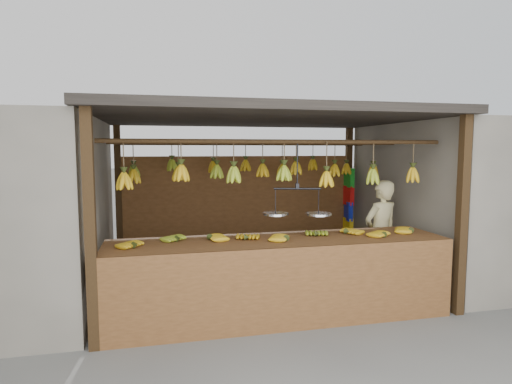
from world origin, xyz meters
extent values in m
plane|color=#5B5B57|center=(0.00, 0.00, 0.00)|extent=(80.00, 80.00, 0.00)
cube|color=black|center=(-2.00, -1.50, 1.15)|extent=(0.10, 0.10, 2.30)
cube|color=black|center=(2.00, -1.50, 1.15)|extent=(0.10, 0.10, 2.30)
cube|color=black|center=(-2.00, 1.50, 1.15)|extent=(0.10, 0.10, 2.30)
cube|color=black|center=(2.00, 1.50, 1.15)|extent=(0.10, 0.10, 2.30)
cube|color=black|center=(0.00, 0.00, 2.35)|extent=(4.30, 3.30, 0.10)
cylinder|color=black|center=(0.00, -1.00, 2.00)|extent=(4.00, 0.05, 0.05)
cylinder|color=black|center=(0.00, 0.00, 2.00)|extent=(4.00, 0.05, 0.05)
cylinder|color=black|center=(0.00, 1.00, 2.00)|extent=(4.00, 0.05, 0.05)
cube|color=brown|center=(0.00, 1.50, 0.90)|extent=(4.00, 0.06, 1.80)
cube|color=slate|center=(3.60, 0.00, 1.15)|extent=(3.00, 3.00, 2.30)
cube|color=brown|center=(-0.05, -1.10, 0.86)|extent=(3.84, 0.85, 0.08)
cube|color=brown|center=(-0.05, -1.53, 0.45)|extent=(3.84, 0.04, 0.90)
cube|color=black|center=(-1.87, -1.48, 0.41)|extent=(0.07, 0.07, 0.82)
cube|color=black|center=(1.76, -1.48, 0.41)|extent=(0.07, 0.07, 0.82)
cube|color=black|center=(-1.87, -0.72, 0.41)|extent=(0.07, 0.07, 0.82)
cube|color=black|center=(1.76, -0.72, 0.41)|extent=(0.07, 0.07, 0.82)
ellipsoid|color=gold|center=(-1.61, -1.20, 0.93)|extent=(0.30, 0.30, 0.06)
ellipsoid|color=#92A523|center=(-1.17, -0.99, 0.93)|extent=(0.29, 0.30, 0.06)
ellipsoid|color=gold|center=(-0.82, -1.01, 0.93)|extent=(0.27, 0.22, 0.06)
ellipsoid|color=gold|center=(-0.42, -1.10, 0.93)|extent=(0.24, 0.28, 0.06)
ellipsoid|color=gold|center=(0.01, -1.21, 0.93)|extent=(0.30, 0.27, 0.06)
ellipsoid|color=#92A523|center=(0.41, -1.07, 0.93)|extent=(0.24, 0.28, 0.06)
ellipsoid|color=gold|center=(0.81, -1.03, 0.93)|extent=(0.30, 0.27, 0.06)
ellipsoid|color=gold|center=(1.17, -1.28, 0.93)|extent=(0.28, 0.30, 0.06)
ellipsoid|color=gold|center=(1.60, -1.12, 0.93)|extent=(0.30, 0.28, 0.06)
ellipsoid|color=gold|center=(-1.72, -0.98, 1.58)|extent=(0.16, 0.16, 0.28)
ellipsoid|color=gold|center=(-1.12, -0.97, 1.66)|extent=(0.16, 0.16, 0.28)
ellipsoid|color=#92A523|center=(-0.55, -0.97, 1.63)|extent=(0.16, 0.16, 0.28)
ellipsoid|color=#92A523|center=(0.04, -0.96, 1.64)|extent=(0.16, 0.16, 0.28)
ellipsoid|color=gold|center=(0.53, -1.05, 1.57)|extent=(0.16, 0.16, 0.28)
ellipsoid|color=#92A523|center=(1.14, -1.01, 1.59)|extent=(0.16, 0.16, 0.28)
ellipsoid|color=gold|center=(1.67, -1.01, 1.60)|extent=(0.16, 0.16, 0.28)
ellipsoid|color=gold|center=(-1.68, 0.04, 1.57)|extent=(0.16, 0.16, 0.28)
ellipsoid|color=gold|center=(-1.11, 0.00, 1.60)|extent=(0.16, 0.16, 0.28)
ellipsoid|color=#92A523|center=(-0.61, -0.05, 1.62)|extent=(0.16, 0.16, 0.28)
ellipsoid|color=gold|center=(0.01, -0.04, 1.63)|extent=(0.16, 0.16, 0.28)
ellipsoid|color=gold|center=(0.52, 0.04, 1.65)|extent=(0.16, 0.16, 0.28)
ellipsoid|color=gold|center=(1.10, 0.05, 1.61)|extent=(0.16, 0.16, 0.28)
ellipsoid|color=gold|center=(1.67, -0.02, 1.60)|extent=(0.16, 0.16, 0.28)
ellipsoid|color=#92A523|center=(-1.73, 1.03, 1.59)|extent=(0.16, 0.16, 0.28)
ellipsoid|color=#92A523|center=(-1.16, 1.01, 1.67)|extent=(0.16, 0.16, 0.28)
ellipsoid|color=gold|center=(-0.52, 1.04, 1.64)|extent=(0.16, 0.16, 0.28)
ellipsoid|color=gold|center=(-0.02, 0.95, 1.66)|extent=(0.16, 0.16, 0.28)
ellipsoid|color=gold|center=(0.60, 1.01, 1.59)|extent=(0.16, 0.16, 0.28)
ellipsoid|color=gold|center=(1.12, 0.99, 1.66)|extent=(0.16, 0.16, 0.28)
ellipsoid|color=gold|center=(1.71, 0.98, 1.59)|extent=(0.16, 0.16, 0.28)
cylinder|color=black|center=(0.19, -1.00, 1.73)|extent=(0.02, 0.02, 0.54)
cylinder|color=black|center=(0.19, -1.00, 1.46)|extent=(0.53, 0.16, 0.02)
cylinder|color=silver|center=(-0.05, -0.94, 1.16)|extent=(0.29, 0.29, 0.02)
cylinder|color=silver|center=(0.43, -1.06, 1.16)|extent=(0.29, 0.29, 0.02)
imported|color=beige|center=(1.60, -0.41, 0.75)|extent=(0.62, 0.50, 1.49)
cube|color=#199926|center=(1.94, 1.35, 1.41)|extent=(0.08, 0.26, 0.34)
cube|color=red|center=(1.94, 1.35, 1.09)|extent=(0.08, 0.26, 0.34)
cube|color=#1426BF|center=(1.94, 1.35, 0.81)|extent=(0.08, 0.26, 0.34)
cube|color=yellow|center=(1.94, 1.35, 0.52)|extent=(0.08, 0.26, 0.34)
camera|label=1|loc=(-1.37, -5.67, 1.91)|focal=30.00mm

